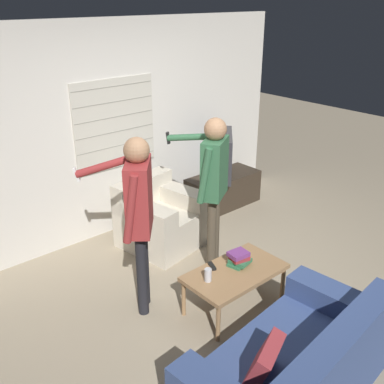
% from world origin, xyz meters
% --- Properties ---
extents(ground_plane, '(16.00, 16.00, 0.00)m').
position_xyz_m(ground_plane, '(0.00, 0.00, 0.00)').
color(ground_plane, gray).
extents(wall_back, '(5.20, 0.08, 2.55)m').
position_xyz_m(wall_back, '(0.00, 2.03, 1.28)').
color(wall_back, silver).
rests_on(wall_back, ground_plane).
extents(couch_blue, '(1.71, 0.99, 0.78)m').
position_xyz_m(couch_blue, '(-0.55, -1.15, 0.30)').
color(couch_blue, '#384C7F').
rests_on(couch_blue, ground_plane).
extents(armchair_beige, '(0.98, 0.96, 0.78)m').
position_xyz_m(armchair_beige, '(0.15, 1.35, 0.33)').
color(armchair_beige, beige).
rests_on(armchair_beige, ground_plane).
extents(coffee_table, '(0.95, 0.54, 0.41)m').
position_xyz_m(coffee_table, '(-0.07, -0.10, 0.37)').
color(coffee_table, '#9E754C').
rests_on(coffee_table, ground_plane).
extents(tv_stand, '(1.07, 0.47, 0.46)m').
position_xyz_m(tv_stand, '(1.46, 1.61, 0.23)').
color(tv_stand, '#33281E').
rests_on(tv_stand, ground_plane).
extents(tv, '(0.71, 0.72, 0.60)m').
position_xyz_m(tv, '(1.46, 1.61, 0.76)').
color(tv, '#2D2D33').
rests_on(tv, tv_stand).
extents(person_left_standing, '(0.54, 0.83, 1.70)m').
position_xyz_m(person_left_standing, '(-0.73, 0.47, 1.09)').
color(person_left_standing, black).
rests_on(person_left_standing, ground_plane).
extents(person_right_standing, '(0.50, 0.83, 1.67)m').
position_xyz_m(person_right_standing, '(0.31, 0.61, 1.06)').
color(person_right_standing, '#4C4233').
rests_on(person_right_standing, ground_plane).
extents(book_stack, '(0.25, 0.21, 0.15)m').
position_xyz_m(book_stack, '(0.03, -0.06, 0.48)').
color(book_stack, '#33754C').
rests_on(book_stack, coffee_table).
extents(soda_can, '(0.07, 0.07, 0.13)m').
position_xyz_m(soda_can, '(-0.37, -0.05, 0.48)').
color(soda_can, silver).
rests_on(soda_can, coffee_table).
extents(spare_remote, '(0.09, 0.14, 0.02)m').
position_xyz_m(spare_remote, '(-0.19, 0.08, 0.43)').
color(spare_remote, black).
rests_on(spare_remote, coffee_table).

